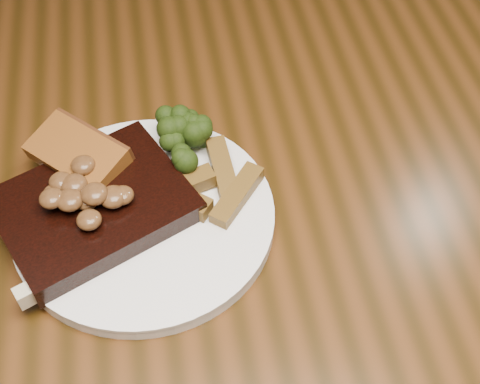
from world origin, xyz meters
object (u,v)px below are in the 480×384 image
object	(u,v)px
plate	(145,218)
potato_wedges	(204,202)
steak	(94,207)
dining_table	(236,264)
chair_far	(233,66)
garlic_bread	(81,167)

from	to	relation	value
plate	potato_wedges	world-z (taller)	potato_wedges
potato_wedges	steak	bearing A→B (deg)	174.17
dining_table	chair_far	size ratio (longest dim) A/B	1.92
chair_far	garlic_bread	bearing A→B (deg)	62.35
chair_far	garlic_bread	size ratio (longest dim) A/B	8.23
chair_far	potato_wedges	size ratio (longest dim) A/B	8.22
plate	potato_wedges	size ratio (longest dim) A/B	2.62
chair_far	dining_table	bearing A→B (deg)	79.15
chair_far	garlic_bread	xyz separation A→B (m)	(-0.24, -0.51, 0.32)
garlic_bread	steak	bearing A→B (deg)	-32.90
steak	dining_table	bearing A→B (deg)	-30.89
steak	garlic_bread	world-z (taller)	steak
chair_far	steak	distance (m)	0.69
chair_far	steak	world-z (taller)	chair_far
steak	chair_far	bearing A→B (deg)	43.20
chair_far	potato_wedges	bearing A→B (deg)	76.05
garlic_bread	potato_wedges	xyz separation A→B (m)	(0.12, -0.07, 0.00)
plate	garlic_bread	distance (m)	0.09
plate	potato_wedges	bearing A→B (deg)	-3.05
garlic_bread	dining_table	bearing A→B (deg)	19.62
dining_table	potato_wedges	size ratio (longest dim) A/B	15.81
plate	steak	xyz separation A→B (m)	(-0.05, 0.01, 0.02)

